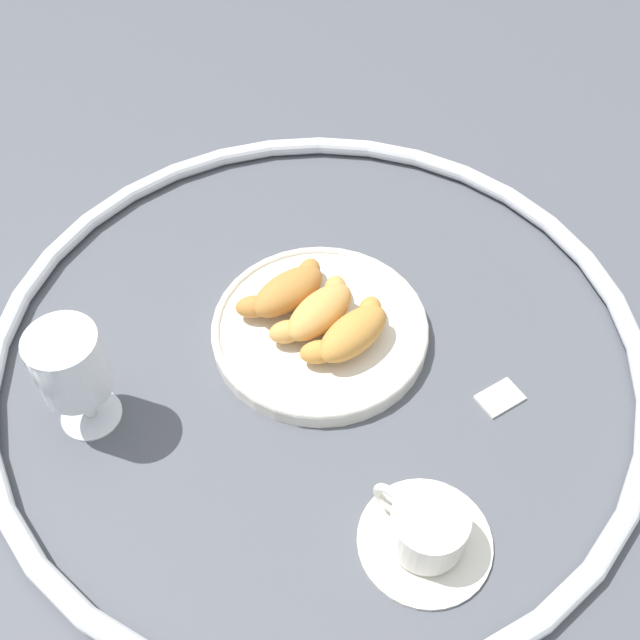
# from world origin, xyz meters

# --- Properties ---
(ground_plane) EXTENTS (2.20, 2.20, 0.00)m
(ground_plane) POSITION_xyz_m (0.00, 0.00, 0.00)
(ground_plane) COLOR #4C4F56
(table_chrome_rim) EXTENTS (0.78, 0.78, 0.02)m
(table_chrome_rim) POSITION_xyz_m (0.00, 0.00, 0.01)
(table_chrome_rim) COLOR silver
(table_chrome_rim) RESTS_ON ground_plane
(pastry_plate) EXTENTS (0.26, 0.26, 0.02)m
(pastry_plate) POSITION_xyz_m (0.03, 0.01, 0.01)
(pastry_plate) COLOR silver
(pastry_plate) RESTS_ON ground_plane
(croissant_large) EXTENTS (0.13, 0.10, 0.04)m
(croissant_large) POSITION_xyz_m (0.01, -0.04, 0.04)
(croissant_large) COLOR #CC893D
(croissant_large) RESTS_ON pastry_plate
(croissant_small) EXTENTS (0.13, 0.09, 0.04)m
(croissant_small) POSITION_xyz_m (0.03, 0.01, 0.04)
(croissant_small) COLOR #D6994C
(croissant_small) RESTS_ON pastry_plate
(croissant_extra) EXTENTS (0.12, 0.10, 0.04)m
(croissant_extra) POSITION_xyz_m (0.04, 0.06, 0.04)
(croissant_extra) COLOR #BC7A38
(croissant_extra) RESTS_ON pastry_plate
(coffee_cup_near) EXTENTS (0.14, 0.14, 0.06)m
(coffee_cup_near) POSITION_xyz_m (-0.18, -0.19, 0.03)
(coffee_cup_near) COLOR silver
(coffee_cup_near) RESTS_ON ground_plane
(juice_glass_left) EXTENTS (0.08, 0.08, 0.14)m
(juice_glass_left) POSITION_xyz_m (-0.18, 0.20, 0.09)
(juice_glass_left) COLOR white
(juice_glass_left) RESTS_ON ground_plane
(sugar_packet) EXTENTS (0.06, 0.06, 0.01)m
(sugar_packet) POSITION_xyz_m (0.02, -0.22, 0.00)
(sugar_packet) COLOR white
(sugar_packet) RESTS_ON ground_plane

